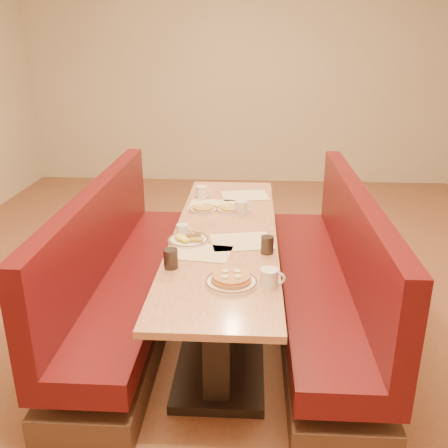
# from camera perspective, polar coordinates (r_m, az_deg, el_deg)

# --- Properties ---
(ground) EXTENTS (8.00, 8.00, 0.00)m
(ground) POSITION_cam_1_polar(r_m,az_deg,el_deg) (3.76, 0.09, -11.65)
(ground) COLOR #9E6647
(ground) RESTS_ON ground
(room_envelope) EXTENTS (6.04, 8.04, 2.82)m
(room_envelope) POSITION_cam_1_polar(r_m,az_deg,el_deg) (3.17, 0.11, 19.29)
(room_envelope) COLOR beige
(room_envelope) RESTS_ON ground
(diner_table) EXTENTS (0.70, 2.50, 0.75)m
(diner_table) POSITION_cam_1_polar(r_m,az_deg,el_deg) (3.57, 0.10, -6.57)
(diner_table) COLOR black
(diner_table) RESTS_ON ground
(booth_left) EXTENTS (0.55, 2.50, 1.05)m
(booth_left) POSITION_cam_1_polar(r_m,az_deg,el_deg) (3.69, -11.42, -6.32)
(booth_left) COLOR #4C3326
(booth_left) RESTS_ON ground
(booth_right) EXTENTS (0.55, 2.50, 1.05)m
(booth_right) POSITION_cam_1_polar(r_m,az_deg,el_deg) (3.61, 11.86, -6.92)
(booth_right) COLOR #4C3326
(booth_right) RESTS_ON ground
(placemat_near_left) EXTENTS (0.38, 0.31, 0.00)m
(placemat_near_left) POSITION_cam_1_polar(r_m,az_deg,el_deg) (3.09, -2.49, -3.27)
(placemat_near_left) COLOR beige
(placemat_near_left) RESTS_ON diner_table
(placemat_near_right) EXTENTS (0.44, 0.37, 0.00)m
(placemat_near_right) POSITION_cam_1_polar(r_m,az_deg,el_deg) (3.26, 2.05, -2.00)
(placemat_near_right) COLOR beige
(placemat_near_right) RESTS_ON diner_table
(placemat_far_left) EXTENTS (0.40, 0.31, 0.00)m
(placemat_far_left) POSITION_cam_1_polar(r_m,az_deg,el_deg) (3.95, -1.17, 2.18)
(placemat_far_left) COLOR beige
(placemat_far_left) RESTS_ON diner_table
(placemat_far_right) EXTENTS (0.42, 0.34, 0.00)m
(placemat_far_right) POSITION_cam_1_polar(r_m,az_deg,el_deg) (4.20, 2.38, 3.29)
(placemat_far_right) COLOR beige
(placemat_far_right) RESTS_ON diner_table
(pancake_plate) EXTENTS (0.29, 0.29, 0.07)m
(pancake_plate) POSITION_cam_1_polar(r_m,az_deg,el_deg) (2.71, 0.84, -6.45)
(pancake_plate) COLOR white
(pancake_plate) RESTS_ON diner_table
(eggs_plate) EXTENTS (0.27, 0.27, 0.05)m
(eggs_plate) POSITION_cam_1_polar(r_m,az_deg,el_deg) (3.26, -4.14, -1.77)
(eggs_plate) COLOR white
(eggs_plate) RESTS_ON diner_table
(extra_plate_mid) EXTENTS (0.23, 0.23, 0.05)m
(extra_plate_mid) POSITION_cam_1_polar(r_m,az_deg,el_deg) (3.82, 0.75, 1.71)
(extra_plate_mid) COLOR white
(extra_plate_mid) RESTS_ON diner_table
(extra_plate_far) EXTENTS (0.23, 0.23, 0.05)m
(extra_plate_far) POSITION_cam_1_polar(r_m,az_deg,el_deg) (3.83, -2.40, 1.73)
(extra_plate_far) COLOR white
(extra_plate_far) RESTS_ON diner_table
(coffee_mug_a) EXTENTS (0.14, 0.10, 0.10)m
(coffee_mug_a) POSITION_cam_1_polar(r_m,az_deg,el_deg) (2.68, 5.27, -6.16)
(coffee_mug_a) COLOR white
(coffee_mug_a) RESTS_ON diner_table
(coffee_mug_b) EXTENTS (0.11, 0.08, 0.08)m
(coffee_mug_b) POSITION_cam_1_polar(r_m,az_deg,el_deg) (3.34, -4.73, -0.72)
(coffee_mug_b) COLOR white
(coffee_mug_b) RESTS_ON diner_table
(coffee_mug_c) EXTENTS (0.13, 0.09, 0.10)m
(coffee_mug_c) POSITION_cam_1_polar(r_m,az_deg,el_deg) (3.76, 2.02, 1.95)
(coffee_mug_c) COLOR white
(coffee_mug_c) RESTS_ON diner_table
(coffee_mug_d) EXTENTS (0.13, 0.09, 0.10)m
(coffee_mug_d) POSITION_cam_1_polar(r_m,az_deg,el_deg) (4.13, -2.54, 3.66)
(coffee_mug_d) COLOR white
(coffee_mug_d) RESTS_ON diner_table
(soda_tumbler_near) EXTENTS (0.08, 0.08, 0.12)m
(soda_tumbler_near) POSITION_cam_1_polar(r_m,az_deg,el_deg) (2.90, -6.10, -3.97)
(soda_tumbler_near) COLOR black
(soda_tumbler_near) RESTS_ON diner_table
(soda_tumbler_mid) EXTENTS (0.08, 0.08, 0.11)m
(soda_tumbler_mid) POSITION_cam_1_polar(r_m,az_deg,el_deg) (3.08, 4.96, -2.40)
(soda_tumbler_mid) COLOR black
(soda_tumbler_mid) RESTS_ON diner_table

